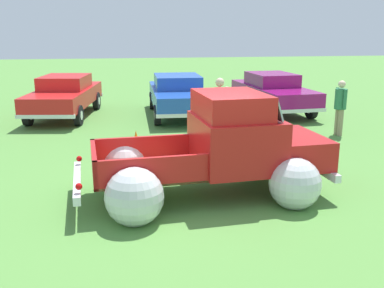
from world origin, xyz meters
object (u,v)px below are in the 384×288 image
Objects in this scene: show_car_0 at (65,95)px; spectator_0 at (340,105)px; spectator_1 at (220,106)px; vintage_pickup_truck at (222,155)px; show_car_2 at (273,91)px; lane_cone_0 at (136,143)px; show_car_1 at (178,94)px.

show_car_0 is 3.05× the size of spectator_0.
spectator_1 reaches higher than spectator_0.
vintage_pickup_truck is 0.97× the size of show_car_0.
show_car_2 is 7.56× the size of lane_cone_0.
vintage_pickup_truck is 3.30m from lane_cone_0.
show_car_2 is at bearing 96.27° from show_car_0.
show_car_0 is at bearing 112.66° from lane_cone_0.
show_car_2 is at bearing -83.50° from spectator_0.
lane_cone_0 is (-2.27, -0.84, -0.71)m from spectator_1.
spectator_1 is at bearing 73.66° from vintage_pickup_truck.
spectator_1 is 2.82× the size of lane_cone_0.
show_car_0 is 3.98m from show_car_1.
spectator_0 is at bearing 5.82° from show_car_2.
show_car_0 is at bearing 25.79° from spectator_1.
vintage_pickup_truck is 9.14m from show_car_0.
show_car_1 is (3.96, -0.45, 0.00)m from show_car_0.
spectator_1 is at bearing 2.65° from spectator_0.
show_car_0 is 1.03× the size of show_car_1.
vintage_pickup_truck reaches higher than spectator_0.
vintage_pickup_truck is 7.54× the size of lane_cone_0.
lane_cone_0 is at bearing -49.71° from show_car_2.
spectator_0 is at bearing -102.95° from spectator_1.
show_car_1 is 5.67m from spectator_0.
lane_cone_0 is (-5.94, -1.22, -0.60)m from spectator_0.
vintage_pickup_truck is 2.97× the size of spectator_0.
spectator_0 is at bearing 11.59° from lane_cone_0.
show_car_0 is (-3.74, 8.34, 0.03)m from vintage_pickup_truck.
spectator_0 reaches higher than show_car_2.
lane_cone_0 is (-1.69, -4.98, -0.47)m from show_car_1.
spectator_0 is 0.90× the size of spectator_1.
show_car_1 is at bearing -44.83° from spectator_0.
show_car_1 is at bearing 84.08° from vintage_pickup_truck.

